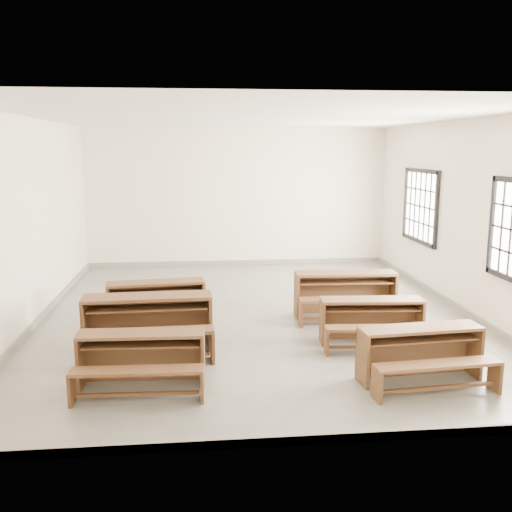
{
  "coord_description": "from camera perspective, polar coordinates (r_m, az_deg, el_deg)",
  "views": [
    {
      "loc": [
        -0.93,
        -9.06,
        2.72
      ],
      "look_at": [
        0.0,
        0.0,
        1.0
      ],
      "focal_mm": 40.0,
      "sensor_mm": 36.0,
      "label": 1
    }
  ],
  "objects": [
    {
      "name": "desk_set_0",
      "position": [
        6.77,
        -11.38,
        -9.78
      ],
      "size": [
        1.47,
        0.8,
        0.65
      ],
      "rotation": [
        0.0,
        0.0,
        -0.04
      ],
      "color": "brown",
      "rests_on": "ground"
    },
    {
      "name": "desk_set_4",
      "position": [
        8.22,
        11.53,
        -6.11
      ],
      "size": [
        1.48,
        0.85,
        0.64
      ],
      "rotation": [
        0.0,
        0.0,
        -0.08
      ],
      "color": "brown",
      "rests_on": "ground"
    },
    {
      "name": "desk_set_2",
      "position": [
        9.06,
        -9.93,
        -4.34
      ],
      "size": [
        1.59,
        0.95,
        0.68
      ],
      "rotation": [
        0.0,
        0.0,
        0.11
      ],
      "color": "brown",
      "rests_on": "ground"
    },
    {
      "name": "desk_set_3",
      "position": [
        7.07,
        16.22,
        -9.06
      ],
      "size": [
        1.52,
        0.88,
        0.66
      ],
      "rotation": [
        0.0,
        0.0,
        0.08
      ],
      "color": "brown",
      "rests_on": "ground"
    },
    {
      "name": "room",
      "position": [
        9.14,
        0.56,
        7.07
      ],
      "size": [
        8.5,
        8.5,
        3.2
      ],
      "color": "gray",
      "rests_on": "ground"
    },
    {
      "name": "desk_set_5",
      "position": [
        9.43,
        8.97,
        -3.48
      ],
      "size": [
        1.68,
        0.92,
        0.74
      ],
      "rotation": [
        0.0,
        0.0,
        -0.04
      ],
      "color": "brown",
      "rests_on": "ground"
    },
    {
      "name": "desk_set_1",
      "position": [
        7.86,
        -10.76,
        -6.28
      ],
      "size": [
        1.75,
        0.96,
        0.78
      ],
      "rotation": [
        0.0,
        0.0,
        0.04
      ],
      "color": "brown",
      "rests_on": "ground"
    }
  ]
}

